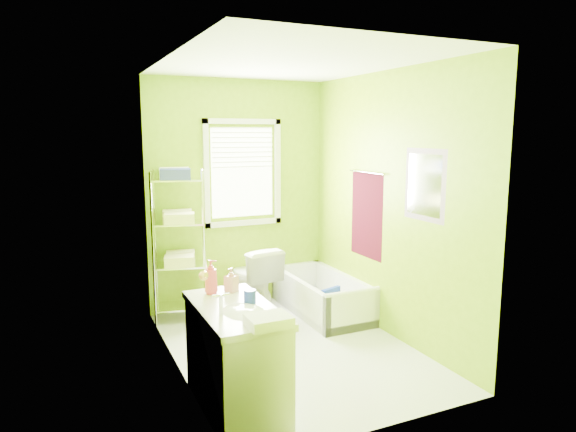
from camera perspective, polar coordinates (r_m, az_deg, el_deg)
name	(u,v)px	position (r m, az deg, el deg)	size (l,w,h in m)	color
ground	(291,348)	(4.98, 0.36, -14.50)	(2.90, 2.90, 0.00)	silver
room_envelope	(291,185)	(4.58, 0.38, 3.51)	(2.14, 2.94, 2.62)	#779F07
window	(243,167)	(5.91, -5.05, 5.42)	(0.92, 0.05, 1.22)	white
door	(212,289)	(3.41, -8.49, -8.01)	(0.09, 0.80, 2.00)	white
right_wall_decor	(388,203)	(5.11, 11.05, 1.38)	(0.04, 1.48, 1.17)	#3C0713
bathtub	(323,301)	(5.83, 3.93, -9.39)	(0.64, 1.37, 0.44)	white
toilet	(253,278)	(5.84, -3.93, -6.94)	(0.42, 0.74, 0.76)	white
vanity	(236,353)	(3.88, -5.77, -14.96)	(0.53, 1.08, 1.04)	silver
wire_shelf_unit	(180,229)	(5.54, -11.92, -1.38)	(0.61, 0.50, 1.64)	silver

